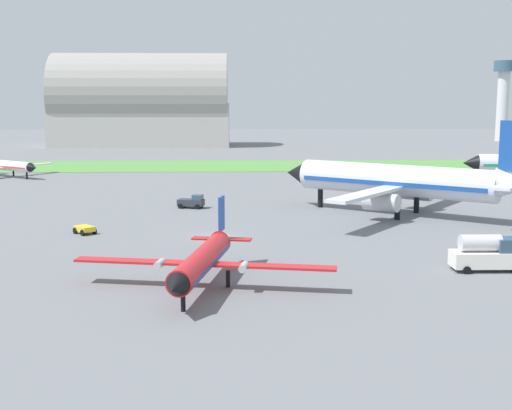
# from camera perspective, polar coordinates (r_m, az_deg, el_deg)

# --- Properties ---
(ground_plane) EXTENTS (600.00, 600.00, 0.00)m
(ground_plane) POSITION_cam_1_polar(r_m,az_deg,el_deg) (74.90, -3.65, -2.73)
(ground_plane) COLOR slate
(grass_taxiway_strip) EXTENTS (360.00, 28.00, 0.08)m
(grass_taxiway_strip) POSITION_cam_1_polar(r_m,az_deg,el_deg) (157.94, -2.77, 3.36)
(grass_taxiway_strip) COLOR #549342
(grass_taxiway_strip) RESTS_ON ground_plane
(airplane_foreground_turboprop) EXTENTS (21.36, 18.38, 6.45)m
(airplane_foreground_turboprop) POSITION_cam_1_polar(r_m,az_deg,el_deg) (54.19, -4.55, -4.65)
(airplane_foreground_turboprop) COLOR red
(airplane_foreground_turboprop) RESTS_ON ground_plane
(airplane_midfield_jet) EXTENTS (30.73, 30.34, 12.75)m
(airplane_midfield_jet) POSITION_cam_1_polar(r_m,az_deg,el_deg) (90.35, 12.15, 2.01)
(airplane_midfield_jet) COLOR silver
(airplane_midfield_jet) RESTS_ON ground_plane
(airplane_taxiing_turboprop) EXTENTS (16.29, 18.40, 6.56)m
(airplane_taxiing_turboprop) POSITION_cam_1_polar(r_m,az_deg,el_deg) (142.72, -20.50, 3.19)
(airplane_taxiing_turboprop) COLOR white
(airplane_taxiing_turboprop) RESTS_ON ground_plane
(baggage_cart_near_gate) EXTENTS (2.89, 2.94, 0.90)m
(baggage_cart_near_gate) POSITION_cam_1_polar(r_m,az_deg,el_deg) (78.85, -14.39, -1.99)
(baggage_cart_near_gate) COLOR yellow
(baggage_cart_near_gate) RESTS_ON ground_plane
(fuel_truck_midfield) EXTENTS (6.53, 2.71, 3.29)m
(fuel_truck_midfield) POSITION_cam_1_polar(r_m,az_deg,el_deg) (63.23, 19.28, -3.90)
(fuel_truck_midfield) COLOR white
(fuel_truck_midfield) RESTS_ON ground_plane
(pushback_tug_by_runway) EXTENTS (3.94, 2.81, 1.95)m
(pushback_tug_by_runway) POSITION_cam_1_polar(r_m,az_deg,el_deg) (95.28, -5.47, 0.28)
(pushback_tug_by_runway) COLOR #2D333D
(pushback_tug_by_runway) RESTS_ON ground_plane
(hangar_distant) EXTENTS (59.54, 28.45, 31.28)m
(hangar_distant) POSITION_cam_1_polar(r_m,az_deg,el_deg) (234.12, -9.70, 8.40)
(hangar_distant) COLOR #BCB7B2
(hangar_distant) RESTS_ON ground_plane
(control_tower) EXTENTS (8.00, 8.00, 30.45)m
(control_tower) POSITION_cam_1_polar(r_m,az_deg,el_deg) (275.89, 20.32, 8.94)
(control_tower) COLOR silver
(control_tower) RESTS_ON ground_plane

